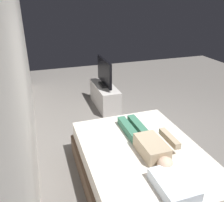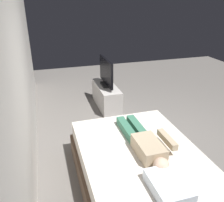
{
  "view_description": "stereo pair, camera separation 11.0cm",
  "coord_description": "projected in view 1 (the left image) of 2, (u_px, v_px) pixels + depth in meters",
  "views": [
    {
      "loc": [
        -3.04,
        1.66,
        2.32
      ],
      "look_at": [
        0.39,
        0.51,
        0.69
      ],
      "focal_mm": 38.04,
      "sensor_mm": 36.0,
      "label": 1
    },
    {
      "loc": [
        -3.07,
        1.56,
        2.32
      ],
      "look_at": [
        0.39,
        0.51,
        0.69
      ],
      "focal_mm": 38.04,
      "sensor_mm": 36.0,
      "label": 2
    }
  ],
  "objects": [
    {
      "name": "remote",
      "position": [
        169.0,
        135.0,
        3.26
      ],
      "size": [
        0.15,
        0.04,
        0.02
      ],
      "primitive_type": "cube",
      "color": "black",
      "rests_on": "bed"
    },
    {
      "name": "pillow",
      "position": [
        173.0,
        184.0,
        2.35
      ],
      "size": [
        0.48,
        0.34,
        0.12
      ],
      "primitive_type": "cube",
      "color": "white",
      "rests_on": "bed"
    },
    {
      "name": "tv",
      "position": [
        104.0,
        73.0,
        5.07
      ],
      "size": [
        0.88,
        0.2,
        0.59
      ],
      "color": "black",
      "rests_on": "tv_stand"
    },
    {
      "name": "tv_stand",
      "position": [
        105.0,
        96.0,
        5.29
      ],
      "size": [
        1.1,
        0.4,
        0.5
      ],
      "primitive_type": "cube",
      "color": "#B7B2AD",
      "rests_on": "ground"
    },
    {
      "name": "back_wall",
      "position": [
        20.0,
        67.0,
        3.3
      ],
      "size": [
        6.4,
        0.1,
        2.8
      ],
      "primitive_type": "cube",
      "color": "silver",
      "rests_on": "ground"
    },
    {
      "name": "bed",
      "position": [
        142.0,
        168.0,
        3.09
      ],
      "size": [
        2.02,
        1.52,
        0.54
      ],
      "color": "brown",
      "rests_on": "ground"
    },
    {
      "name": "ground_plane",
      "position": [
        148.0,
        143.0,
        4.07
      ],
      "size": [
        10.0,
        10.0,
        0.0
      ],
      "primitive_type": "plane",
      "color": "slate"
    },
    {
      "name": "person",
      "position": [
        148.0,
        142.0,
        2.99
      ],
      "size": [
        1.26,
        0.46,
        0.18
      ],
      "color": "tan",
      "rests_on": "bed"
    }
  ]
}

